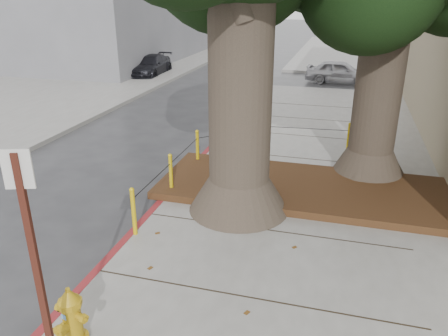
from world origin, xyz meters
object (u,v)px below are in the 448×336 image
Objects in this scene: fire_hydrant at (71,316)px; car_dark at (150,66)px; car_silver at (340,72)px; signpost at (36,263)px.

car_dark reaches higher than fire_hydrant.
signpost is at bearing 175.76° from car_silver.
signpost is at bearing -61.30° from fire_hydrant.
signpost is 19.86m from car_silver.
car_dark is at bearing 125.56° from fire_hydrant.
car_dark is (-7.34, 18.46, -0.00)m from fire_hydrant.
signpost is 20.51m from car_dark.
fire_hydrant is 19.86m from car_dark.
car_silver reaches higher than car_dark.
fire_hydrant is at bearing 85.83° from signpost.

